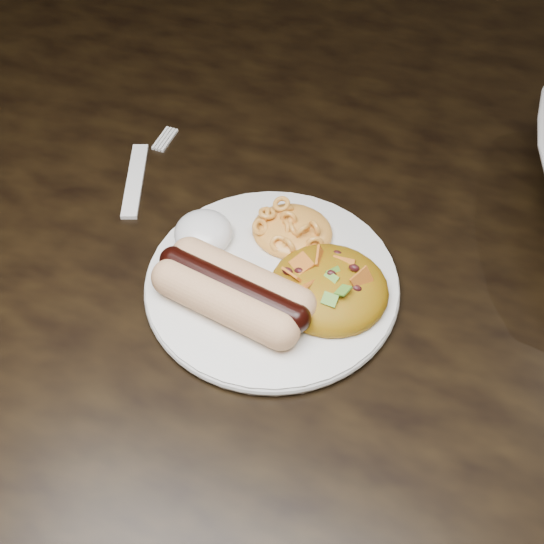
% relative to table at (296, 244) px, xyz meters
% --- Properties ---
extents(floor, '(4.00, 4.00, 0.00)m').
position_rel_table_xyz_m(floor, '(0.00, 0.00, -0.66)').
color(floor, '#583211').
rests_on(floor, ground).
extents(table, '(1.60, 0.90, 0.75)m').
position_rel_table_xyz_m(table, '(0.00, 0.00, 0.00)').
color(table, black).
rests_on(table, floor).
extents(plate, '(0.21, 0.21, 0.01)m').
position_rel_table_xyz_m(plate, '(0.02, -0.13, 0.10)').
color(plate, white).
rests_on(plate, table).
extents(hotdog, '(0.12, 0.08, 0.03)m').
position_rel_table_xyz_m(hotdog, '(0.00, -0.17, 0.12)').
color(hotdog, '#FDCA90').
rests_on(hotdog, plate).
extents(mac_and_cheese, '(0.09, 0.08, 0.03)m').
position_rel_table_xyz_m(mac_and_cheese, '(0.02, -0.08, 0.12)').
color(mac_and_cheese, '#FBB840').
rests_on(mac_and_cheese, plate).
extents(sour_cream, '(0.07, 0.07, 0.03)m').
position_rel_table_xyz_m(sour_cream, '(-0.05, -0.11, 0.12)').
color(sour_cream, silver).
rests_on(sour_cream, plate).
extents(taco_salad, '(0.10, 0.09, 0.04)m').
position_rel_table_xyz_m(taco_salad, '(0.07, -0.13, 0.12)').
color(taco_salad, '#A42B00').
rests_on(taco_salad, plate).
extents(fork, '(0.07, 0.15, 0.00)m').
position_rel_table_xyz_m(fork, '(-0.15, -0.06, 0.09)').
color(fork, white).
rests_on(fork, table).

